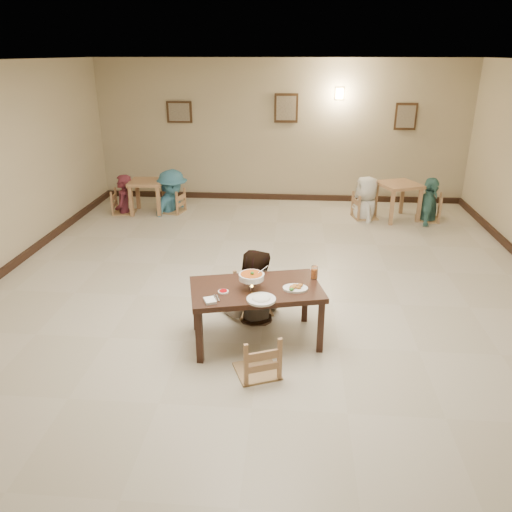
# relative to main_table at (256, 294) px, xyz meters

# --- Properties ---
(floor) EXTENTS (10.00, 10.00, 0.00)m
(floor) POSITION_rel_main_table_xyz_m (0.06, 1.01, -0.60)
(floor) COLOR #BEB49F
(floor) RESTS_ON ground
(ceiling) EXTENTS (10.00, 10.00, 0.00)m
(ceiling) POSITION_rel_main_table_xyz_m (0.06, 1.01, 2.40)
(ceiling) COLOR silver
(ceiling) RESTS_ON wall_back
(wall_back) EXTENTS (10.00, 0.00, 10.00)m
(wall_back) POSITION_rel_main_table_xyz_m (0.06, 6.01, 0.90)
(wall_back) COLOR tan
(wall_back) RESTS_ON floor
(baseboard_back) EXTENTS (8.00, 0.06, 0.12)m
(baseboard_back) POSITION_rel_main_table_xyz_m (0.06, 5.98, -0.54)
(baseboard_back) COLOR black
(baseboard_back) RESTS_ON floor
(picture_a) EXTENTS (0.55, 0.04, 0.45)m
(picture_a) POSITION_rel_main_table_xyz_m (-2.14, 5.97, 1.30)
(picture_a) COLOR #352112
(picture_a) RESTS_ON wall_back
(picture_b) EXTENTS (0.50, 0.04, 0.60)m
(picture_b) POSITION_rel_main_table_xyz_m (0.16, 5.97, 1.40)
(picture_b) COLOR #352112
(picture_b) RESTS_ON wall_back
(picture_c) EXTENTS (0.45, 0.04, 0.55)m
(picture_c) POSITION_rel_main_table_xyz_m (2.66, 5.97, 1.25)
(picture_c) COLOR #352112
(picture_c) RESTS_ON wall_back
(wall_sconce) EXTENTS (0.16, 0.05, 0.22)m
(wall_sconce) POSITION_rel_main_table_xyz_m (1.26, 5.97, 1.70)
(wall_sconce) COLOR #FFD88C
(wall_sconce) RESTS_ON wall_back
(main_table) EXTENTS (1.59, 1.13, 0.68)m
(main_table) POSITION_rel_main_table_xyz_m (0.00, 0.00, 0.00)
(main_table) COLOR #351C12
(main_table) RESTS_ON floor
(chair_far) EXTENTS (0.44, 0.44, 0.93)m
(chair_far) POSITION_rel_main_table_xyz_m (-0.10, 0.70, -0.13)
(chair_far) COLOR tan
(chair_far) RESTS_ON floor
(chair_near) EXTENTS (0.43, 0.43, 0.91)m
(chair_near) POSITION_rel_main_table_xyz_m (0.06, -0.63, -0.15)
(chair_near) COLOR tan
(chair_near) RESTS_ON floor
(main_diner) EXTENTS (0.89, 0.72, 1.76)m
(main_diner) POSITION_rel_main_table_xyz_m (-0.09, 0.60, 0.28)
(main_diner) COLOR gray
(main_diner) RESTS_ON floor
(curry_warmer) EXTENTS (0.31, 0.28, 0.25)m
(curry_warmer) POSITION_rel_main_table_xyz_m (-0.05, -0.05, 0.23)
(curry_warmer) COLOR silver
(curry_warmer) RESTS_ON main_table
(rice_plate_far) EXTENTS (0.28, 0.28, 0.06)m
(rice_plate_far) POSITION_rel_main_table_xyz_m (-0.07, 0.33, 0.09)
(rice_plate_far) COLOR white
(rice_plate_far) RESTS_ON main_table
(rice_plate_near) EXTENTS (0.31, 0.31, 0.07)m
(rice_plate_near) POSITION_rel_main_table_xyz_m (0.08, -0.31, 0.10)
(rice_plate_near) COLOR white
(rice_plate_near) RESTS_ON main_table
(fried_plate) EXTENTS (0.28, 0.28, 0.06)m
(fried_plate) POSITION_rel_main_table_xyz_m (0.43, -0.02, 0.10)
(fried_plate) COLOR white
(fried_plate) RESTS_ON main_table
(chili_dish) EXTENTS (0.12, 0.12, 0.02)m
(chili_dish) POSITION_rel_main_table_xyz_m (-0.34, -0.16, 0.09)
(chili_dish) COLOR white
(chili_dish) RESTS_ON main_table
(napkin_cutlery) EXTENTS (0.19, 0.24, 0.03)m
(napkin_cutlery) POSITION_rel_main_table_xyz_m (-0.45, -0.38, 0.09)
(napkin_cutlery) COLOR white
(napkin_cutlery) RESTS_ON main_table
(drink_glass) EXTENTS (0.08, 0.08, 0.15)m
(drink_glass) POSITION_rel_main_table_xyz_m (0.65, 0.29, 0.15)
(drink_glass) COLOR white
(drink_glass) RESTS_ON main_table
(bg_table_left) EXTENTS (0.71, 0.71, 0.67)m
(bg_table_left) POSITION_rel_main_table_xyz_m (-2.63, 4.78, -0.06)
(bg_table_left) COLOR #A97C56
(bg_table_left) RESTS_ON floor
(bg_table_right) EXTENTS (0.95, 0.95, 0.73)m
(bg_table_right) POSITION_rel_main_table_xyz_m (2.42, 4.75, -0.01)
(bg_table_right) COLOR #A97C56
(bg_table_right) RESTS_ON floor
(bg_chair_ll) EXTENTS (0.43, 0.43, 0.92)m
(bg_chair_ll) POSITION_rel_main_table_xyz_m (-3.12, 4.70, -0.14)
(bg_chair_ll) COLOR tan
(bg_chair_ll) RESTS_ON floor
(bg_chair_lr) EXTENTS (0.43, 0.43, 0.92)m
(bg_chair_lr) POSITION_rel_main_table_xyz_m (-2.13, 4.85, -0.14)
(bg_chair_lr) COLOR tan
(bg_chair_lr) RESTS_ON floor
(bg_chair_rl) EXTENTS (0.45, 0.45, 0.95)m
(bg_chair_rl) POSITION_rel_main_table_xyz_m (1.81, 4.78, -0.12)
(bg_chair_rl) COLOR tan
(bg_chair_rl) RESTS_ON floor
(bg_chair_rr) EXTENTS (0.46, 0.46, 0.98)m
(bg_chair_rr) POSITION_rel_main_table_xyz_m (3.04, 4.74, -0.11)
(bg_chair_rr) COLOR tan
(bg_chair_rr) RESTS_ON floor
(bg_diner_a) EXTENTS (0.44, 0.62, 1.60)m
(bg_diner_a) POSITION_rel_main_table_xyz_m (-3.12, 4.70, 0.21)
(bg_diner_a) COLOR #571F2A
(bg_diner_a) RESTS_ON floor
(bg_diner_b) EXTENTS (1.04, 1.31, 1.78)m
(bg_diner_b) POSITION_rel_main_table_xyz_m (-2.13, 4.85, 0.29)
(bg_diner_b) COLOR teal
(bg_diner_b) RESTS_ON floor
(bg_diner_c) EXTENTS (0.64, 0.89, 1.69)m
(bg_diner_c) POSITION_rel_main_table_xyz_m (1.81, 4.78, 0.25)
(bg_diner_c) COLOR silver
(bg_diner_c) RESTS_ON floor
(bg_diner_d) EXTENTS (0.68, 1.07, 1.70)m
(bg_diner_d) POSITION_rel_main_table_xyz_m (3.04, 4.74, 0.26)
(bg_diner_d) COLOR teal
(bg_diner_d) RESTS_ON floor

